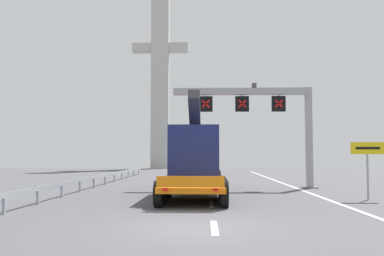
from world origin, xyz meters
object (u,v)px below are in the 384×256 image
heavy_haul_truck_orange (197,158)px  exit_sign_yellow (368,156)px  overhead_lane_gantry (263,109)px  bridge_pylon_distant (160,69)px

heavy_haul_truck_orange → exit_sign_yellow: size_ratio=5.10×
overhead_lane_gantry → heavy_haul_truck_orange: (-4.30, -3.30, -3.19)m
overhead_lane_gantry → bridge_pylon_distant: 42.87m
heavy_haul_truck_orange → bridge_pylon_distant: size_ratio=0.45×
overhead_lane_gantry → heavy_haul_truck_orange: overhead_lane_gantry is taller
exit_sign_yellow → overhead_lane_gantry: bearing=118.7°
heavy_haul_truck_orange → exit_sign_yellow: (8.31, -4.04, 0.13)m
bridge_pylon_distant → overhead_lane_gantry: bearing=-74.6°
bridge_pylon_distant → heavy_haul_truck_orange: bearing=-81.1°
overhead_lane_gantry → bridge_pylon_distant: size_ratio=0.30×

